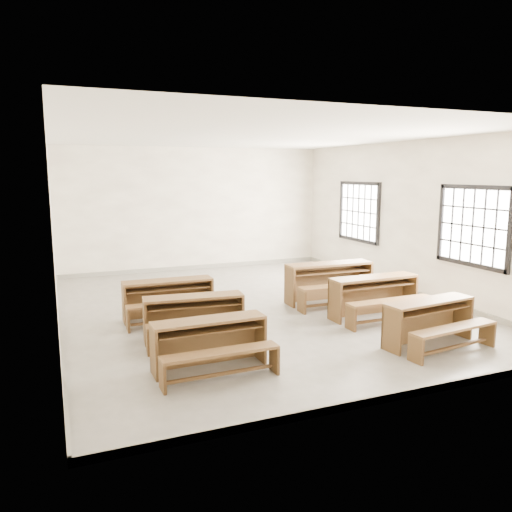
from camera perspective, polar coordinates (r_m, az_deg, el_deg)
name	(u,v)px	position (r m, az deg, el deg)	size (l,w,h in m)	color
room	(261,195)	(9.26, 0.52, 7.03)	(8.50, 8.50, 3.20)	gray
desk_set_0	(210,341)	(6.58, -5.23, -9.62)	(1.50, 0.80, 0.67)	brown
desk_set_1	(194,315)	(7.73, -7.05, -6.66)	(1.59, 0.93, 0.68)	brown
desk_set_2	(169,297)	(8.85, -9.94, -4.60)	(1.57, 0.84, 0.70)	brown
desk_set_3	(431,319)	(7.88, 19.39, -6.84)	(1.59, 0.95, 0.68)	brown
desk_set_4	(375,294)	(9.07, 13.47, -4.24)	(1.64, 0.86, 0.73)	brown
desk_set_5	(330,280)	(9.95, 8.50, -2.69)	(1.78, 0.96, 0.79)	brown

